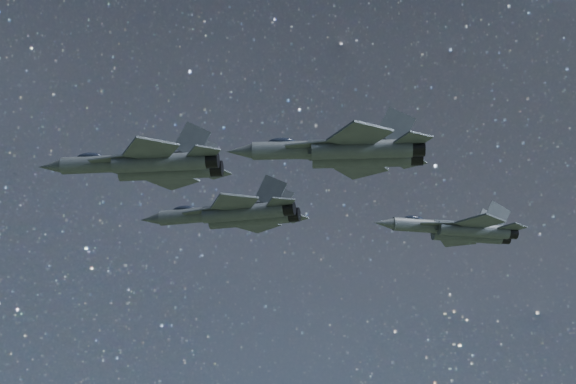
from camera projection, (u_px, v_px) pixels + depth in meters
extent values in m
cylinder|color=#384046|center=(102.00, 164.00, 76.61)|extent=(7.28, 3.35, 1.50)
cone|color=#384046|center=(51.00, 166.00, 77.09)|extent=(2.59, 1.92, 1.35)
ellipsoid|color=#1A2130|center=(90.00, 157.00, 76.98)|extent=(2.48, 1.59, 0.74)
cube|color=#384046|center=(158.00, 162.00, 76.07)|extent=(8.00, 3.50, 1.25)
cylinder|color=#384046|center=(160.00, 162.00, 74.98)|extent=(8.21, 3.61, 1.50)
cylinder|color=#384046|center=(165.00, 171.00, 76.77)|extent=(8.21, 3.61, 1.50)
cylinder|color=black|center=(211.00, 160.00, 74.51)|extent=(1.58, 1.67, 1.39)
cylinder|color=black|center=(215.00, 169.00, 76.31)|extent=(1.58, 1.67, 1.39)
cube|color=#384046|center=(117.00, 159.00, 75.17)|extent=(4.96, 3.18, 0.12)
cube|color=#384046|center=(126.00, 170.00, 77.60)|extent=(5.08, 1.45, 0.12)
cube|color=#384046|center=(151.00, 150.00, 72.91)|extent=(4.69, 5.02, 0.19)
cube|color=#384046|center=(169.00, 179.00, 79.01)|extent=(5.53, 5.50, 0.19)
cube|color=#384046|center=(204.00, 153.00, 73.46)|extent=(2.75, 2.89, 0.14)
cube|color=#384046|center=(214.00, 172.00, 77.58)|extent=(3.27, 3.27, 0.14)
cube|color=#384046|center=(192.00, 140.00, 75.11)|extent=(3.20, 1.30, 3.43)
cube|color=#384046|center=(198.00, 151.00, 77.35)|extent=(3.33, 0.78, 3.43)
cylinder|color=#384046|center=(195.00, 215.00, 100.63)|extent=(8.23, 4.89, 1.73)
cone|color=#384046|center=(151.00, 219.00, 101.90)|extent=(3.07, 2.50, 1.56)
ellipsoid|color=#1A2130|center=(184.00, 210.00, 101.24)|extent=(2.89, 2.13, 0.86)
cube|color=#384046|center=(243.00, 212.00, 99.25)|extent=(9.02, 5.19, 1.45)
cylinder|color=#384046|center=(244.00, 212.00, 97.96)|extent=(9.25, 5.34, 1.73)
cylinder|color=#384046|center=(249.00, 219.00, 99.97)|extent=(9.25, 5.34, 1.73)
cylinder|color=black|center=(288.00, 208.00, 96.75)|extent=(1.97, 2.05, 1.60)
cylinder|color=black|center=(293.00, 215.00, 98.76)|extent=(1.97, 2.05, 1.60)
cube|color=#384046|center=(207.00, 211.00, 98.75)|extent=(5.45, 4.30, 0.13)
cube|color=#384046|center=(215.00, 219.00, 101.47)|extent=(5.91, 2.46, 0.13)
cube|color=#384046|center=(234.00, 203.00, 95.67)|extent=(4.87, 5.34, 0.22)
cube|color=#384046|center=(254.00, 224.00, 102.52)|extent=(6.33, 6.18, 0.22)
cube|color=#384046|center=(281.00, 203.00, 95.62)|extent=(2.85, 3.04, 0.17)
cube|color=#384046|center=(292.00, 217.00, 100.26)|extent=(3.75, 3.71, 0.17)
cube|color=#384046|center=(271.00, 191.00, 97.69)|extent=(3.48, 2.00, 3.96)
cube|color=#384046|center=(278.00, 200.00, 100.21)|extent=(3.72, 1.43, 3.96)
cylinder|color=#384046|center=(296.00, 150.00, 72.04)|extent=(7.24, 2.98, 1.49)
cone|color=#384046|center=(240.00, 151.00, 72.29)|extent=(2.53, 1.80, 1.34)
ellipsoid|color=#1A2130|center=(282.00, 142.00, 72.36)|extent=(2.44, 1.47, 0.74)
cube|color=#384046|center=(357.00, 149.00, 71.75)|extent=(7.98, 3.09, 1.24)
cylinder|color=#384046|center=(362.00, 149.00, 70.68)|extent=(8.18, 3.19, 1.49)
cylinder|color=#384046|center=(361.00, 159.00, 72.47)|extent=(8.18, 3.19, 1.49)
cylinder|color=black|center=(417.00, 148.00, 70.44)|extent=(1.51, 1.61, 1.38)
cylinder|color=black|center=(415.00, 157.00, 72.23)|extent=(1.51, 1.61, 1.38)
cube|color=#384046|center=(316.00, 145.00, 70.70)|extent=(4.99, 2.94, 0.11)
cube|color=#384046|center=(317.00, 157.00, 73.11)|extent=(5.00, 1.18, 0.11)
cube|color=#384046|center=(360.00, 135.00, 68.61)|extent=(4.81, 5.10, 0.19)
cube|color=#384046|center=(358.00, 167.00, 74.70)|extent=(5.48, 5.49, 0.19)
cube|color=#384046|center=(413.00, 140.00, 69.37)|extent=(2.82, 2.95, 0.14)
cube|color=#384046|center=(409.00, 161.00, 73.48)|extent=(3.24, 3.25, 0.14)
cube|color=#384046|center=(396.00, 127.00, 70.95)|extent=(3.23, 1.12, 3.41)
cube|color=#384046|center=(394.00, 139.00, 73.19)|extent=(3.33, 0.61, 3.41)
cylinder|color=#384046|center=(424.00, 226.00, 89.88)|extent=(6.63, 1.66, 1.39)
cone|color=#384046|center=(384.00, 223.00, 89.09)|extent=(2.18, 1.33, 1.24)
ellipsoid|color=#1A2130|center=(414.00, 219.00, 89.92)|extent=(2.15, 1.02, 0.68)
cube|color=#384046|center=(467.00, 229.00, 90.72)|extent=(7.33, 1.64, 1.15)
cylinder|color=#384046|center=(474.00, 230.00, 89.83)|extent=(7.51, 1.70, 1.39)
cylinder|color=#384046|center=(467.00, 236.00, 91.46)|extent=(7.51, 1.70, 1.39)
cylinder|color=black|center=(511.00, 233.00, 90.59)|extent=(1.21, 1.33, 1.28)
cylinder|color=black|center=(504.00, 238.00, 92.22)|extent=(1.21, 1.33, 1.28)
cube|color=#384046|center=(443.00, 224.00, 89.04)|extent=(4.71, 1.66, 0.11)
cube|color=#384046|center=(435.00, 231.00, 91.24)|extent=(4.72, 2.02, 0.11)
cube|color=#384046|center=(480.00, 222.00, 87.91)|extent=(4.94, 5.06, 0.18)
cube|color=#384046|center=(458.00, 240.00, 93.45)|extent=(4.82, 4.99, 0.18)
cube|color=#384046|center=(512.00, 227.00, 89.53)|extent=(2.92, 2.97, 0.13)
cube|color=#384046|center=(496.00, 239.00, 93.28)|extent=(2.84, 2.91, 0.13)
cube|color=#384046|center=(497.00, 216.00, 90.70)|extent=(3.09, 0.43, 3.16)
cube|color=#384046|center=(488.00, 222.00, 92.74)|extent=(3.08, 0.52, 3.16)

